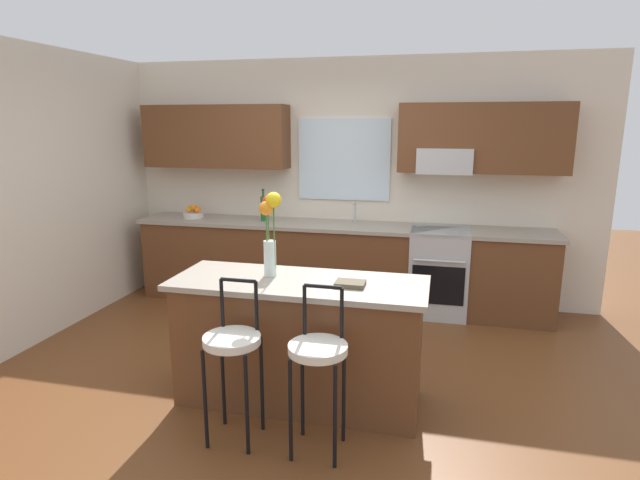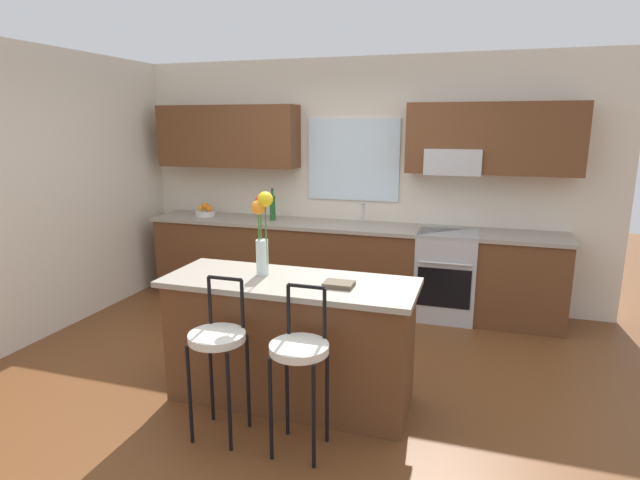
{
  "view_description": "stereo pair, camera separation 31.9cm",
  "coord_description": "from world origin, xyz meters",
  "px_view_note": "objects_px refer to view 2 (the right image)",
  "views": [
    {
      "loc": [
        1.08,
        -3.7,
        2.0
      ],
      "look_at": [
        0.07,
        0.55,
        1.0
      ],
      "focal_mm": 28.74,
      "sensor_mm": 36.0,
      "label": 1
    },
    {
      "loc": [
        1.39,
        -3.61,
        2.0
      ],
      "look_at": [
        0.07,
        0.55,
        1.0
      ],
      "focal_mm": 28.74,
      "sensor_mm": 36.0,
      "label": 2
    }
  ],
  "objects_px": {
    "bar_stool_middle": "(300,355)",
    "fruit_bowl_oranges": "(205,212)",
    "bar_stool_near": "(218,344)",
    "flower_vase": "(262,227)",
    "cookbook": "(339,284)",
    "oven_range": "(446,274)",
    "bottle_olive_oil": "(273,207)",
    "kitchen_island": "(290,340)"
  },
  "relations": [
    {
      "from": "bar_stool_middle",
      "to": "fruit_bowl_oranges",
      "type": "distance_m",
      "value": 3.42
    },
    {
      "from": "fruit_bowl_oranges",
      "to": "bar_stool_near",
      "type": "bearing_deg",
      "value": -58.98
    },
    {
      "from": "flower_vase",
      "to": "cookbook",
      "type": "height_order",
      "value": "flower_vase"
    },
    {
      "from": "oven_range",
      "to": "fruit_bowl_oranges",
      "type": "height_order",
      "value": "fruit_bowl_oranges"
    },
    {
      "from": "bottle_olive_oil",
      "to": "bar_stool_near",
      "type": "bearing_deg",
      "value": -74.7
    },
    {
      "from": "oven_range",
      "to": "bar_stool_middle",
      "type": "bearing_deg",
      "value": -104.67
    },
    {
      "from": "bottle_olive_oil",
      "to": "oven_range",
      "type": "bearing_deg",
      "value": -0.72
    },
    {
      "from": "kitchen_island",
      "to": "cookbook",
      "type": "relative_size",
      "value": 9.01
    },
    {
      "from": "bar_stool_middle",
      "to": "cookbook",
      "type": "relative_size",
      "value": 5.21
    },
    {
      "from": "kitchen_island",
      "to": "bar_stool_middle",
      "type": "distance_m",
      "value": 0.64
    },
    {
      "from": "bar_stool_middle",
      "to": "flower_vase",
      "type": "height_order",
      "value": "flower_vase"
    },
    {
      "from": "bottle_olive_oil",
      "to": "fruit_bowl_oranges",
      "type": "bearing_deg",
      "value": 179.77
    },
    {
      "from": "bar_stool_near",
      "to": "cookbook",
      "type": "height_order",
      "value": "bar_stool_near"
    },
    {
      "from": "bar_stool_middle",
      "to": "cookbook",
      "type": "bearing_deg",
      "value": 78.85
    },
    {
      "from": "flower_vase",
      "to": "bar_stool_near",
      "type": "bearing_deg",
      "value": -94.94
    },
    {
      "from": "flower_vase",
      "to": "fruit_bowl_oranges",
      "type": "relative_size",
      "value": 2.55
    },
    {
      "from": "oven_range",
      "to": "bar_stool_middle",
      "type": "height_order",
      "value": "bar_stool_middle"
    },
    {
      "from": "cookbook",
      "to": "bar_stool_near",
      "type": "bearing_deg",
      "value": -141.9
    },
    {
      "from": "oven_range",
      "to": "cookbook",
      "type": "xyz_separation_m",
      "value": [
        -0.58,
        -2.1,
        0.48
      ]
    },
    {
      "from": "bar_stool_middle",
      "to": "flower_vase",
      "type": "xyz_separation_m",
      "value": [
        -0.5,
        0.61,
        0.64
      ]
    },
    {
      "from": "cookbook",
      "to": "bottle_olive_oil",
      "type": "relative_size",
      "value": 0.56
    },
    {
      "from": "oven_range",
      "to": "bar_stool_near",
      "type": "bearing_deg",
      "value": -115.27
    },
    {
      "from": "fruit_bowl_oranges",
      "to": "cookbook",
      "type": "bearing_deg",
      "value": -43.59
    },
    {
      "from": "kitchen_island",
      "to": "fruit_bowl_oranges",
      "type": "distance_m",
      "value": 2.85
    },
    {
      "from": "bar_stool_middle",
      "to": "bottle_olive_oil",
      "type": "height_order",
      "value": "bottle_olive_oil"
    },
    {
      "from": "flower_vase",
      "to": "oven_range",
      "type": "bearing_deg",
      "value": 59.51
    },
    {
      "from": "cookbook",
      "to": "fruit_bowl_oranges",
      "type": "relative_size",
      "value": 0.83
    },
    {
      "from": "oven_range",
      "to": "bottle_olive_oil",
      "type": "distance_m",
      "value": 2.05
    },
    {
      "from": "fruit_bowl_oranges",
      "to": "kitchen_island",
      "type": "bearing_deg",
      "value": -48.25
    },
    {
      "from": "oven_range",
      "to": "bottle_olive_oil",
      "type": "relative_size",
      "value": 2.55
    },
    {
      "from": "cookbook",
      "to": "flower_vase",
      "type": "bearing_deg",
      "value": 170.75
    },
    {
      "from": "flower_vase",
      "to": "cookbook",
      "type": "xyz_separation_m",
      "value": [
        0.6,
        -0.1,
        -0.34
      ]
    },
    {
      "from": "flower_vase",
      "to": "kitchen_island",
      "type": "bearing_deg",
      "value": -13.63
    },
    {
      "from": "flower_vase",
      "to": "fruit_bowl_oranges",
      "type": "xyz_separation_m",
      "value": [
        -1.64,
        2.03,
        -0.31
      ]
    },
    {
      "from": "bar_stool_near",
      "to": "oven_range",
      "type": "bearing_deg",
      "value": 64.73
    },
    {
      "from": "oven_range",
      "to": "cookbook",
      "type": "relative_size",
      "value": 4.6
    },
    {
      "from": "bar_stool_middle",
      "to": "cookbook",
      "type": "xyz_separation_m",
      "value": [
        0.1,
        0.51,
        0.3
      ]
    },
    {
      "from": "bar_stool_near",
      "to": "fruit_bowl_oranges",
      "type": "distance_m",
      "value": 3.1
    },
    {
      "from": "bar_stool_middle",
      "to": "fruit_bowl_oranges",
      "type": "bearing_deg",
      "value": 128.99
    },
    {
      "from": "kitchen_island",
      "to": "oven_range",
      "type": "bearing_deg",
      "value": 65.04
    },
    {
      "from": "flower_vase",
      "to": "fruit_bowl_oranges",
      "type": "bearing_deg",
      "value": 128.89
    },
    {
      "from": "bar_stool_near",
      "to": "fruit_bowl_oranges",
      "type": "bearing_deg",
      "value": 121.02
    }
  ]
}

